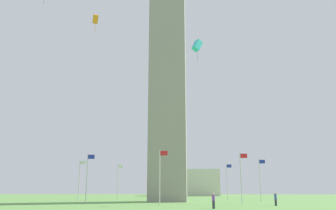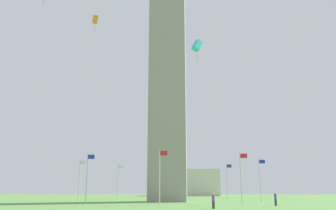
{
  "view_description": "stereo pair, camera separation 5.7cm",
  "coord_description": "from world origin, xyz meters",
  "px_view_note": "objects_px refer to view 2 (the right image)",
  "views": [
    {
      "loc": [
        4.54,
        -65.45,
        1.91
      ],
      "look_at": [
        0.0,
        0.0,
        17.41
      ],
      "focal_mm": 38.75,
      "sensor_mm": 36.0,
      "label": 1
    },
    {
      "loc": [
        4.59,
        -65.45,
        1.91
      ],
      "look_at": [
        0.0,
        0.0,
        17.41
      ],
      "focal_mm": 38.75,
      "sensor_mm": 36.0,
      "label": 2
    }
  ],
  "objects_px": {
    "flagpole_e": "(173,181)",
    "kite_orange_box": "(95,19)",
    "flagpole_ne": "(227,180)",
    "flagpole_se": "(118,180)",
    "person_purple_shirt": "(213,201)",
    "person_blue_shirt": "(276,199)",
    "kite_cyan_box": "(197,46)",
    "flagpole_s": "(80,178)",
    "flagpole_w": "(160,174)",
    "distant_building": "(192,183)",
    "flagpole_sw": "(87,176)",
    "flagpole_nw": "(241,175)",
    "obelisk_monument": "(168,41)",
    "flagpole_n": "(260,178)"
  },
  "relations": [
    {
      "from": "flagpole_e",
      "to": "kite_orange_box",
      "type": "xyz_separation_m",
      "value": [
        -7.8,
        -39.58,
        19.31
      ]
    },
    {
      "from": "flagpole_s",
      "to": "flagpole_nw",
      "type": "height_order",
      "value": "same"
    },
    {
      "from": "obelisk_monument",
      "to": "flagpole_s",
      "type": "xyz_separation_m",
      "value": [
        -16.03,
        0.0,
        -26.22
      ]
    },
    {
      "from": "flagpole_nw",
      "to": "person_blue_shirt",
      "type": "relative_size",
      "value": 4.27
    },
    {
      "from": "flagpole_se",
      "to": "flagpole_w",
      "type": "xyz_separation_m",
      "value": [
        11.38,
        -27.48,
        0.0
      ]
    },
    {
      "from": "flagpole_s",
      "to": "flagpole_w",
      "type": "xyz_separation_m",
      "value": [
        16.1,
        -16.1,
        0.0
      ]
    },
    {
      "from": "flagpole_e",
      "to": "person_purple_shirt",
      "type": "xyz_separation_m",
      "value": [
        6.58,
        -40.97,
        -3.2
      ]
    },
    {
      "from": "flagpole_sw",
      "to": "kite_orange_box",
      "type": "relative_size",
      "value": 3.16
    },
    {
      "from": "flagpole_ne",
      "to": "flagpole_s",
      "type": "xyz_separation_m",
      "value": [
        -27.48,
        -11.38,
        0.0
      ]
    },
    {
      "from": "flagpole_ne",
      "to": "flagpole_sw",
      "type": "bearing_deg",
      "value": -135.0
    },
    {
      "from": "flagpole_e",
      "to": "flagpole_w",
      "type": "bearing_deg",
      "value": -90.0
    },
    {
      "from": "flagpole_e",
      "to": "flagpole_se",
      "type": "distance_m",
      "value": 12.32
    },
    {
      "from": "flagpole_n",
      "to": "flagpole_s",
      "type": "bearing_deg",
      "value": 180.0
    },
    {
      "from": "flagpole_se",
      "to": "distant_building",
      "type": "bearing_deg",
      "value": 76.26
    },
    {
      "from": "obelisk_monument",
      "to": "flagpole_e",
      "type": "height_order",
      "value": "obelisk_monument"
    },
    {
      "from": "obelisk_monument",
      "to": "distant_building",
      "type": "height_order",
      "value": "obelisk_monument"
    },
    {
      "from": "flagpole_ne",
      "to": "flagpole_sw",
      "type": "relative_size",
      "value": 1.0
    },
    {
      "from": "flagpole_e",
      "to": "flagpole_ne",
      "type": "bearing_deg",
      "value": -22.5
    },
    {
      "from": "obelisk_monument",
      "to": "flagpole_sw",
      "type": "xyz_separation_m",
      "value": [
        -11.32,
        -11.38,
        -26.22
      ]
    },
    {
      "from": "flagpole_w",
      "to": "person_blue_shirt",
      "type": "bearing_deg",
      "value": -1.86
    },
    {
      "from": "flagpole_sw",
      "to": "flagpole_nw",
      "type": "relative_size",
      "value": 1.0
    },
    {
      "from": "flagpole_s",
      "to": "flagpole_nw",
      "type": "relative_size",
      "value": 1.0
    },
    {
      "from": "flagpole_sw",
      "to": "flagpole_nw",
      "type": "bearing_deg",
      "value": -0.0
    },
    {
      "from": "flagpole_n",
      "to": "flagpole_w",
      "type": "height_order",
      "value": "same"
    },
    {
      "from": "person_purple_shirt",
      "to": "distant_building",
      "type": "relative_size",
      "value": 0.08
    },
    {
      "from": "distant_building",
      "to": "obelisk_monument",
      "type": "bearing_deg",
      "value": -92.9
    },
    {
      "from": "flagpole_ne",
      "to": "flagpole_nw",
      "type": "distance_m",
      "value": 22.77
    },
    {
      "from": "distant_building",
      "to": "flagpole_nw",
      "type": "bearing_deg",
      "value": -84.72
    },
    {
      "from": "obelisk_monument",
      "to": "flagpole_nw",
      "type": "height_order",
      "value": "obelisk_monument"
    },
    {
      "from": "person_blue_shirt",
      "to": "kite_cyan_box",
      "type": "distance_m",
      "value": 22.32
    },
    {
      "from": "obelisk_monument",
      "to": "flagpole_n",
      "type": "height_order",
      "value": "obelisk_monument"
    },
    {
      "from": "person_blue_shirt",
      "to": "kite_orange_box",
      "type": "bearing_deg",
      "value": 68.37
    },
    {
      "from": "flagpole_s",
      "to": "obelisk_monument",
      "type": "bearing_deg",
      "value": -0.0
    },
    {
      "from": "flagpole_e",
      "to": "kite_cyan_box",
      "type": "distance_m",
      "value": 40.63
    },
    {
      "from": "obelisk_monument",
      "to": "flagpole_sw",
      "type": "distance_m",
      "value": 30.74
    },
    {
      "from": "flagpole_n",
      "to": "flagpole_se",
      "type": "xyz_separation_m",
      "value": [
        -27.48,
        11.38,
        0.0
      ]
    },
    {
      "from": "kite_orange_box",
      "to": "obelisk_monument",
      "type": "bearing_deg",
      "value": 71.78
    },
    {
      "from": "kite_cyan_box",
      "to": "flagpole_sw",
      "type": "bearing_deg",
      "value": 150.79
    },
    {
      "from": "flagpole_se",
      "to": "person_purple_shirt",
      "type": "bearing_deg",
      "value": -63.64
    },
    {
      "from": "obelisk_monument",
      "to": "person_purple_shirt",
      "type": "height_order",
      "value": "obelisk_monument"
    },
    {
      "from": "flagpole_w",
      "to": "distant_building",
      "type": "xyz_separation_m",
      "value": [
        3.62,
        88.84,
        0.67
      ]
    },
    {
      "from": "flagpole_n",
      "to": "person_purple_shirt",
      "type": "xyz_separation_m",
      "value": [
        -9.52,
        -24.87,
        -3.2
      ]
    },
    {
      "from": "flagpole_s",
      "to": "flagpole_nw",
      "type": "bearing_deg",
      "value": -22.5
    },
    {
      "from": "flagpole_ne",
      "to": "flagpole_e",
      "type": "height_order",
      "value": "same"
    },
    {
      "from": "flagpole_w",
      "to": "flagpole_n",
      "type": "bearing_deg",
      "value": 45.0
    },
    {
      "from": "flagpole_n",
      "to": "distant_building",
      "type": "distance_m",
      "value": 73.81
    },
    {
      "from": "flagpole_se",
      "to": "flagpole_n",
      "type": "bearing_deg",
      "value": -22.5
    },
    {
      "from": "flagpole_s",
      "to": "kite_orange_box",
      "type": "height_order",
      "value": "kite_orange_box"
    },
    {
      "from": "flagpole_ne",
      "to": "kite_orange_box",
      "type": "xyz_separation_m",
      "value": [
        -19.18,
        -34.87,
        19.31
      ]
    },
    {
      "from": "flagpole_se",
      "to": "flagpole_s",
      "type": "bearing_deg",
      "value": -112.5
    }
  ]
}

